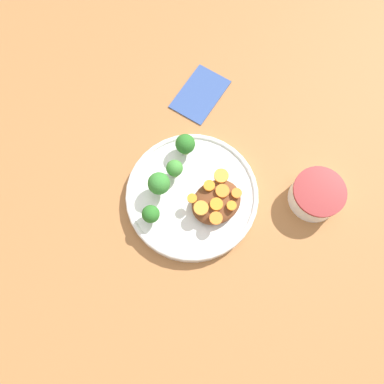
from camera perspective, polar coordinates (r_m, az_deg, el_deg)
ground_plane at (r=0.74m, az=0.00°, el=-0.87°), size 4.00×4.00×0.00m
plate at (r=0.73m, az=0.00°, el=-0.53°), size 0.26×0.26×0.03m
dip_bowl at (r=0.75m, az=18.47°, el=-0.36°), size 0.10×0.10×0.05m
stew_mound at (r=0.70m, az=3.71°, el=-1.53°), size 0.10×0.08×0.03m
broccoli_floret_0 at (r=0.73m, az=-1.04°, el=7.26°), size 0.04×0.04×0.05m
broccoli_floret_1 at (r=0.70m, az=-5.05°, el=1.26°), size 0.04×0.04×0.06m
broccoli_floret_2 at (r=0.69m, az=-6.29°, el=-3.40°), size 0.03×0.03×0.04m
broccoli_floret_3 at (r=0.71m, az=-2.37°, el=3.80°), size 0.03×0.03×0.05m
carrot_slice_0 at (r=0.69m, az=4.65°, el=0.16°), size 0.03×0.03×0.01m
carrot_slice_1 at (r=0.68m, az=3.75°, el=-1.86°), size 0.02×0.02×0.01m
carrot_slice_2 at (r=0.68m, az=3.43°, el=-4.19°), size 0.02×0.02×0.01m
carrot_slice_3 at (r=0.69m, az=0.01°, el=-0.97°), size 0.02×0.02×0.00m
carrot_slice_4 at (r=0.69m, az=6.05°, el=-2.08°), size 0.02×0.02×0.01m
carrot_slice_5 at (r=0.69m, az=6.82°, el=-0.18°), size 0.02×0.02×0.01m
carrot_slice_6 at (r=0.69m, az=2.64°, el=0.99°), size 0.02×0.02×0.01m
carrot_slice_7 at (r=0.70m, az=4.48°, el=2.49°), size 0.03×0.03×0.00m
carrot_slice_8 at (r=0.68m, az=1.39°, el=-2.45°), size 0.03×0.03×0.01m
napkin at (r=0.84m, az=1.26°, el=14.74°), size 0.15×0.12×0.01m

